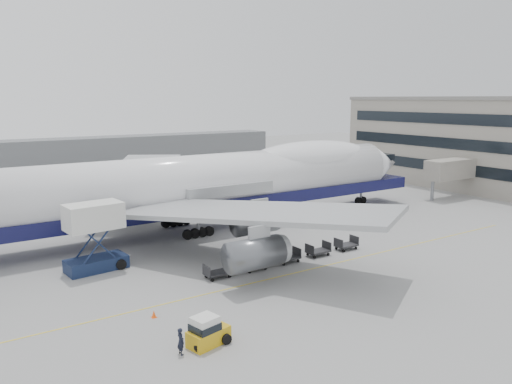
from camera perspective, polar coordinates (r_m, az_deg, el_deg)
ground at (r=50.23m, az=1.18°, el=-7.07°), size 260.00×260.00×0.00m
apron_line at (r=45.67m, az=5.50°, el=-8.95°), size 60.00×0.15×0.01m
hangar at (r=111.39m, az=-24.28°, el=3.65°), size 110.00×8.00×7.00m
airliner at (r=59.23m, az=-4.85°, el=1.23°), size 67.00×55.30×19.98m
catering_truck at (r=46.96m, az=-17.97°, el=-4.48°), size 5.51×4.06×6.16m
baggage_tug at (r=32.66m, az=-5.61°, el=-15.64°), size 2.90×1.99×1.94m
ground_worker at (r=31.79m, az=-8.61°, el=-16.51°), size 0.44×0.64×1.70m
traffic_cone at (r=37.08m, az=-11.59°, el=-13.52°), size 0.35×0.35×0.52m
dolly_0 at (r=43.75m, az=-4.39°, el=-9.10°), size 2.30×1.35×1.30m
dolly_1 at (r=45.57m, az=-0.20°, el=-8.25°), size 2.30×1.35×1.30m
dolly_2 at (r=47.62m, az=3.62°, el=-7.43°), size 2.30×1.35×1.30m
dolly_3 at (r=49.86m, az=7.11°, el=-6.65°), size 2.30×1.35×1.30m
dolly_4 at (r=52.29m, az=10.27°, el=-5.92°), size 2.30×1.35×1.30m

